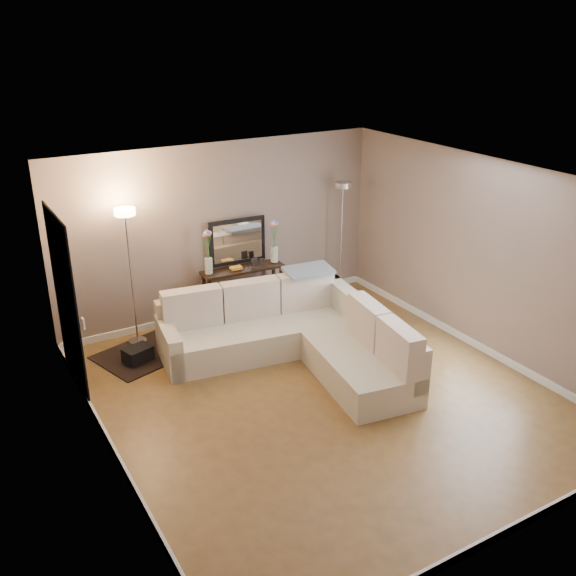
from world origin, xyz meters
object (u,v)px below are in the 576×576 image
floor_lamp_unlit (342,217)px  floor_lamp_lit (129,250)px  console_table (238,290)px  sectional_sofa (295,335)px

floor_lamp_unlit → floor_lamp_lit: bearing=179.9°
console_table → floor_lamp_unlit: 2.01m
sectional_sofa → console_table: sectional_sofa is taller
console_table → floor_lamp_unlit: (1.80, -0.07, 0.89)m
sectional_sofa → floor_lamp_lit: bearing=137.8°
floor_lamp_lit → console_table: bearing=2.1°
floor_lamp_lit → floor_lamp_unlit: floor_lamp_lit is taller
sectional_sofa → floor_lamp_lit: floor_lamp_lit is taller
sectional_sofa → floor_lamp_lit: 2.46m
sectional_sofa → floor_lamp_lit: (-1.66, 1.50, 1.01)m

